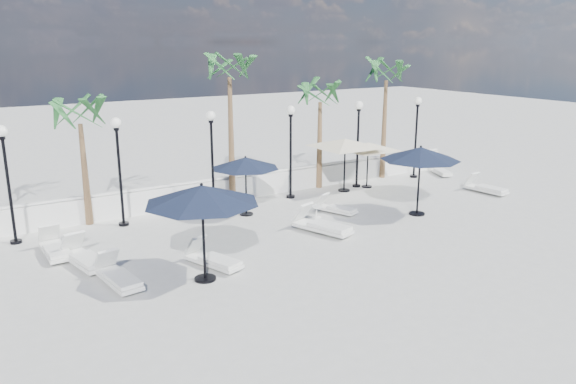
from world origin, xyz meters
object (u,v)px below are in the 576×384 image
lounger_3 (55,248)px  parasol_navy_left (202,195)px  lounger_2 (118,276)px  lounger_7 (440,171)px  parasol_navy_right (420,154)px  lounger_6 (336,208)px  lounger_1 (85,258)px  parasol_cream_sq_b (368,143)px  parasol_cream_sq_a (345,139)px  lounger_4 (213,259)px  parasol_navy_mid (246,163)px  lounger_8 (486,188)px  lounger_5 (322,225)px

lounger_3 → parasol_navy_left: size_ratio=0.64×
lounger_2 → lounger_7: bearing=8.4°
parasol_navy_right → lounger_6: bearing=144.9°
lounger_1 → lounger_2: 1.90m
lounger_2 → parasol_cream_sq_b: bearing=13.7°
lounger_1 → parasol_cream_sq_a: bearing=2.4°
parasol_navy_right → parasol_cream_sq_b: 4.36m
lounger_4 → parasol_navy_mid: size_ratio=0.78×
lounger_3 → lounger_6: (9.93, -0.93, -0.04)m
parasol_cream_sq_a → parasol_cream_sq_b: parasol_cream_sq_a is taller
lounger_1 → parasol_navy_right: size_ratio=0.73×
lounger_7 → parasol_navy_mid: (-11.20, -0.89, 1.79)m
lounger_8 → lounger_5: bearing=177.0°
parasol_navy_left → parasol_cream_sq_a: size_ratio=0.61×
lounger_7 → parasol_navy_right: 7.41m
lounger_2 → lounger_5: (7.10, 0.64, 0.03)m
lounger_1 → lounger_6: (9.34, 0.39, -0.05)m
lounger_1 → lounger_6: lounger_1 is taller
parasol_navy_mid → parasol_cream_sq_a: size_ratio=0.50×
lounger_6 → parasol_cream_sq_b: 4.67m
lounger_7 → parasol_cream_sq_b: size_ratio=0.39×
lounger_8 → lounger_4: bearing=179.2°
lounger_1 → lounger_4: size_ratio=1.08×
lounger_2 → lounger_6: size_ratio=1.16×
lounger_6 → parasol_navy_right: (2.50, -1.75, 2.12)m
lounger_5 → lounger_8: size_ratio=1.17×
lounger_1 → parasol_navy_right: bearing=-18.0°
lounger_5 → lounger_4: bearing=171.1°
lounger_4 → parasol_navy_mid: parasol_navy_mid is taller
lounger_1 → lounger_4: lounger_1 is taller
lounger_5 → parasol_cream_sq_b: 6.91m
lounger_1 → parasol_navy_mid: (6.33, 1.99, 1.73)m
lounger_5 → parasol_cream_sq_a: parasol_cream_sq_a is taller
lounger_7 → parasol_cream_sq_b: parasol_cream_sq_b is taller
parasol_navy_mid → lounger_7: bearing=4.5°
lounger_5 → lounger_7: size_ratio=1.33×
lounger_5 → lounger_1: bearing=151.7°
parasol_cream_sq_b → lounger_5: bearing=-142.6°
lounger_5 → parasol_navy_right: parasol_navy_right is taller
lounger_2 → lounger_4: lounger_2 is taller
lounger_4 → lounger_5: lounger_5 is taller
lounger_3 → parasol_cream_sq_b: (13.46, 1.54, 1.77)m
lounger_2 → lounger_3: bearing=101.4°
lounger_4 → parasol_navy_right: size_ratio=0.67×
lounger_4 → lounger_8: 13.52m
parasol_cream_sq_b → parasol_navy_left: bearing=-151.4°
lounger_1 → parasol_navy_left: 4.34m
lounger_8 → parasol_navy_right: (-4.77, -0.75, 2.09)m
lounger_5 → lounger_8: bearing=-15.6°
lounger_1 → lounger_3: size_ratio=1.08×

